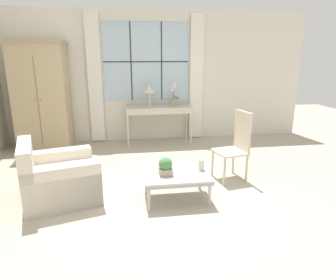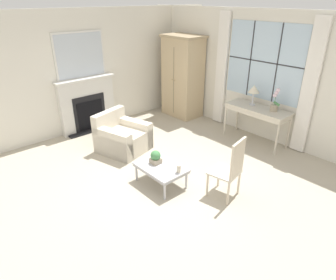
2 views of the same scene
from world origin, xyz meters
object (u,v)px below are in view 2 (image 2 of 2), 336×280
(coffee_table, at_px, (161,168))
(pillar_candle, at_px, (179,169))
(console_table, at_px, (257,111))
(potted_orchid, at_px, (275,103))
(table_lamp, at_px, (254,90))
(fireplace, at_px, (87,100))
(armchair_upholstered, at_px, (122,138))
(armoire, at_px, (183,77))
(side_chair_wooden, at_px, (231,167))
(potted_plant_small, at_px, (156,157))

(coffee_table, bearing_deg, pillar_candle, 13.96)
(console_table, relative_size, potted_orchid, 2.81)
(table_lamp, relative_size, pillar_candle, 2.89)
(fireplace, bearing_deg, armchair_upholstered, -0.41)
(armoire, distance_m, table_lamp, 2.16)
(coffee_table, bearing_deg, console_table, 88.18)
(armchair_upholstered, xyz_separation_m, coffee_table, (1.55, -0.23, 0.04))
(console_table, distance_m, side_chair_wooden, 2.35)
(console_table, bearing_deg, table_lamp, 163.91)
(armoire, relative_size, potted_plant_small, 8.93)
(fireplace, distance_m, potted_orchid, 4.31)
(side_chair_wooden, distance_m, pillar_candle, 0.85)
(armoire, xyz_separation_m, table_lamp, (2.16, 0.09, 0.09))
(fireplace, xyz_separation_m, coffee_table, (3.04, -0.24, -0.45))
(table_lamp, distance_m, armchair_upholstered, 3.06)
(console_table, xyz_separation_m, potted_orchid, (0.34, 0.06, 0.27))
(table_lamp, bearing_deg, armchair_upholstered, -119.51)
(table_lamp, xyz_separation_m, potted_orchid, (0.53, 0.01, -0.16))
(fireplace, xyz_separation_m, potted_orchid, (3.46, 2.55, 0.23))
(fireplace, height_order, potted_plant_small, fireplace)
(armchair_upholstered, relative_size, side_chair_wooden, 1.06)
(console_table, xyz_separation_m, pillar_candle, (0.27, -2.64, -0.29))
(potted_orchid, distance_m, armchair_upholstered, 3.31)
(fireplace, height_order, console_table, fireplace)
(console_table, bearing_deg, armoire, -179.18)
(armoire, relative_size, side_chair_wooden, 2.01)
(potted_orchid, xyz_separation_m, pillar_candle, (-0.07, -2.71, -0.57))
(console_table, xyz_separation_m, potted_plant_small, (-0.23, -2.72, -0.25))
(table_lamp, relative_size, armchair_upholstered, 0.40)
(fireplace, relative_size, potted_plant_small, 9.73)
(console_table, distance_m, coffee_table, 2.76)
(armoire, distance_m, console_table, 2.38)
(armoire, xyz_separation_m, side_chair_wooden, (3.30, -2.11, -0.49))
(fireplace, distance_m, coffee_table, 3.08)
(table_lamp, distance_m, potted_orchid, 0.55)
(armchair_upholstered, relative_size, pillar_candle, 7.19)
(armoire, xyz_separation_m, armchair_upholstered, (0.72, -2.46, -0.79))
(fireplace, distance_m, console_table, 3.99)
(fireplace, height_order, potted_orchid, fireplace)
(armoire, height_order, pillar_candle, armoire)
(potted_orchid, bearing_deg, pillar_candle, -91.44)
(armoire, relative_size, potted_orchid, 4.21)
(armchair_upholstered, xyz_separation_m, potted_plant_small, (1.40, -0.23, 0.20))
(fireplace, xyz_separation_m, pillar_candle, (3.40, -0.16, -0.34))
(table_lamp, height_order, side_chair_wooden, table_lamp)
(armoire, distance_m, armchair_upholstered, 2.68)
(pillar_candle, bearing_deg, console_table, 95.84)
(table_lamp, distance_m, side_chair_wooden, 2.54)
(pillar_candle, bearing_deg, table_lamp, 99.70)
(fireplace, distance_m, table_lamp, 3.90)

